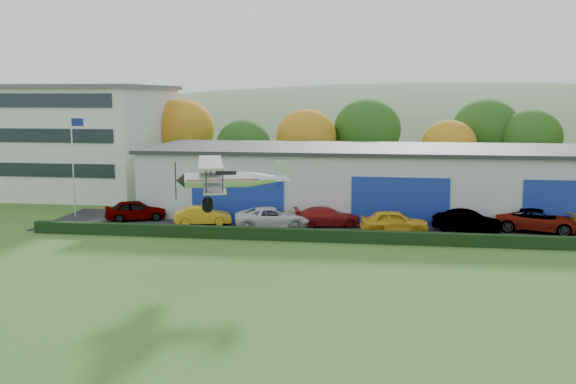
# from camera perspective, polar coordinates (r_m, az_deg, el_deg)

# --- Properties ---
(ground) EXTENTS (300.00, 300.00, 0.00)m
(ground) POSITION_cam_1_polar(r_m,az_deg,el_deg) (27.38, -0.20, -11.73)
(ground) COLOR #3D641F
(ground) RESTS_ON ground
(apron) EXTENTS (48.00, 9.00, 0.05)m
(apron) POSITION_cam_1_polar(r_m,az_deg,el_deg) (47.37, 7.25, -3.12)
(apron) COLOR black
(apron) RESTS_ON ground
(hedge) EXTENTS (46.00, 0.60, 0.80)m
(hedge) POSITION_cam_1_polar(r_m,az_deg,el_deg) (42.59, 7.11, -3.91)
(hedge) COLOR black
(hedge) RESTS_ON ground
(hangar) EXTENTS (40.60, 12.60, 5.30)m
(hangar) POSITION_cam_1_polar(r_m,az_deg,el_deg) (53.83, 9.60, 1.05)
(hangar) COLOR #B2B7BC
(hangar) RESTS_ON ground
(office_block) EXTENTS (20.60, 15.60, 10.40)m
(office_block) POSITION_cam_1_polar(r_m,az_deg,el_deg) (68.44, -19.37, 4.39)
(office_block) COLOR silver
(office_block) RESTS_ON ground
(flagpole) EXTENTS (1.05, 0.10, 8.00)m
(flagpole) POSITION_cam_1_polar(r_m,az_deg,el_deg) (53.24, -18.10, 2.98)
(flagpole) COLOR silver
(flagpole) RESTS_ON ground
(tree_belt) EXTENTS (75.70, 13.22, 10.12)m
(tree_belt) POSITION_cam_1_polar(r_m,az_deg,el_deg) (66.22, 5.86, 5.04)
(tree_belt) COLOR #3D2614
(tree_belt) RESTS_ON ground
(distant_hills) EXTENTS (430.00, 196.00, 56.00)m
(distant_hills) POSITION_cam_1_polar(r_m,az_deg,el_deg) (167.14, 5.56, 0.62)
(distant_hills) COLOR #4C6642
(distant_hills) RESTS_ON ground
(car_0) EXTENTS (4.90, 3.53, 1.55)m
(car_0) POSITION_cam_1_polar(r_m,az_deg,el_deg) (51.01, -13.10, -1.54)
(car_0) COLOR gray
(car_0) RESTS_ON apron
(car_1) EXTENTS (4.37, 2.50, 1.36)m
(car_1) POSITION_cam_1_polar(r_m,az_deg,el_deg) (48.31, -7.40, -2.05)
(car_1) COLOR gold
(car_1) RESTS_ON apron
(car_2) EXTENTS (5.81, 3.79, 1.49)m
(car_2) POSITION_cam_1_polar(r_m,az_deg,el_deg) (46.81, -1.36, -2.24)
(car_2) COLOR silver
(car_2) RESTS_ON apron
(car_3) EXTENTS (5.09, 3.00, 1.38)m
(car_3) POSITION_cam_1_polar(r_m,az_deg,el_deg) (47.54, 3.41, -2.15)
(car_3) COLOR maroon
(car_3) RESTS_ON apron
(car_4) EXTENTS (4.85, 2.42, 1.59)m
(car_4) POSITION_cam_1_polar(r_m,az_deg,el_deg) (45.63, 9.22, -2.56)
(car_4) COLOR gold
(car_4) RESTS_ON apron
(car_5) EXTENTS (4.82, 2.98, 1.50)m
(car_5) POSITION_cam_1_polar(r_m,az_deg,el_deg) (47.09, 15.29, -2.46)
(car_5) COLOR gray
(car_5) RESTS_ON apron
(car_6) EXTENTS (6.08, 3.78, 1.57)m
(car_6) POSITION_cam_1_polar(r_m,az_deg,el_deg) (48.67, 20.96, -2.34)
(car_6) COLOR gray
(car_6) RESTS_ON apron
(biplane) EXTENTS (6.16, 6.98, 2.61)m
(biplane) POSITION_cam_1_polar(r_m,az_deg,el_deg) (35.02, -5.28, 1.20)
(biplane) COLOR silver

